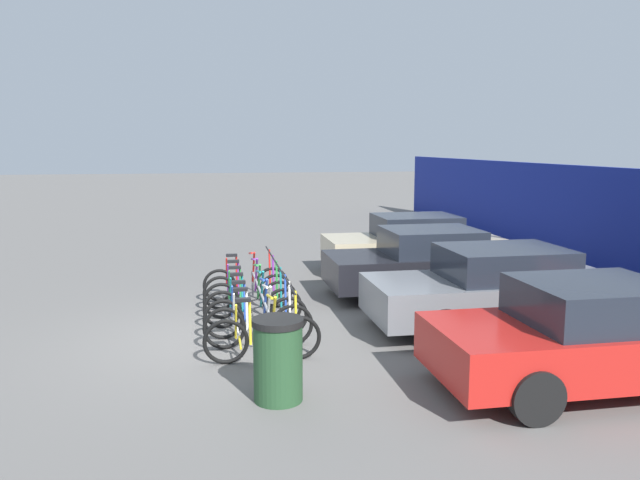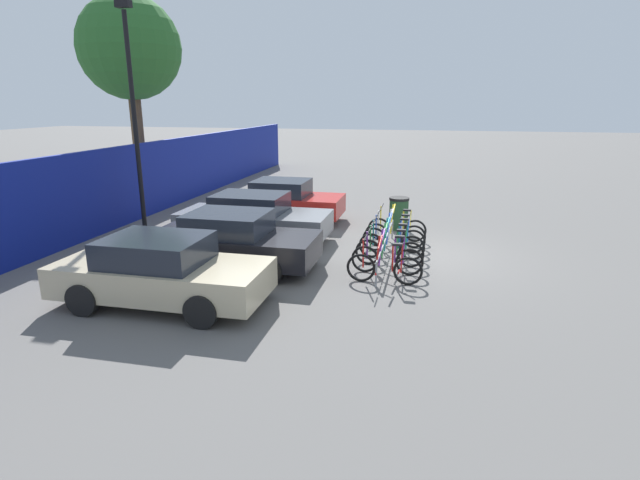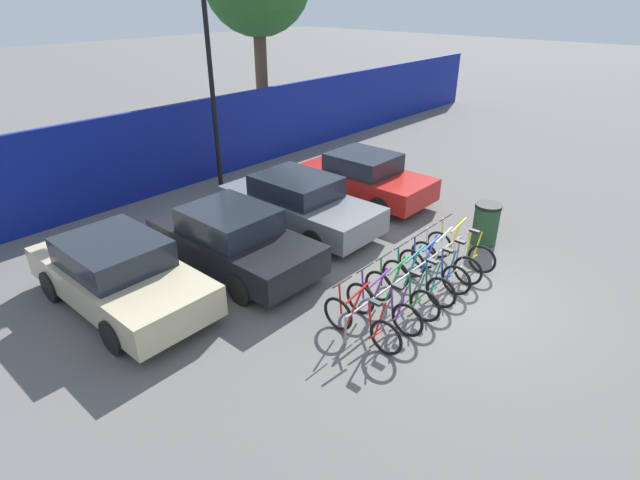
{
  "view_description": "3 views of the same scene",
  "coord_description": "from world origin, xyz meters",
  "px_view_note": "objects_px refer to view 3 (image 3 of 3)",
  "views": [
    {
      "loc": [
        9.88,
        -0.24,
        3.11
      ],
      "look_at": [
        -1.45,
        1.86,
        1.34
      ],
      "focal_mm": 35.0,
      "sensor_mm": 36.0,
      "label": 1
    },
    {
      "loc": [
        -13.04,
        -0.42,
        3.97
      ],
      "look_at": [
        -1.61,
        2.18,
        0.69
      ],
      "focal_mm": 28.0,
      "sensor_mm": 36.0,
      "label": 2
    },
    {
      "loc": [
        -8.24,
        -3.65,
        5.59
      ],
      "look_at": [
        -1.26,
        2.51,
        0.91
      ],
      "focal_mm": 28.0,
      "sensor_mm": 36.0,
      "label": 3
    }
  ],
  "objects_px": {
    "car_red": "(365,178)",
    "trash_bin": "(486,224)",
    "bicycle_blue": "(433,270)",
    "lamp_post": "(210,63)",
    "car_grey": "(299,203)",
    "car_beige": "(119,274)",
    "bicycle_white": "(445,261)",
    "bicycle_purple": "(383,307)",
    "bicycle_green": "(401,294)",
    "bicycle_red": "(361,323)",
    "bicycle_teal": "(418,281)",
    "car_black": "(233,239)",
    "bike_rack": "(411,274)",
    "bicycle_yellow": "(460,250)"
  },
  "relations": [
    {
      "from": "car_red",
      "to": "trash_bin",
      "type": "distance_m",
      "value": 3.94
    },
    {
      "from": "bicycle_blue",
      "to": "lamp_post",
      "type": "height_order",
      "value": "lamp_post"
    },
    {
      "from": "car_grey",
      "to": "car_beige",
      "type": "bearing_deg",
      "value": 178.23
    },
    {
      "from": "bicycle_white",
      "to": "car_beige",
      "type": "relative_size",
      "value": 0.41
    },
    {
      "from": "bicycle_white",
      "to": "bicycle_purple",
      "type": "bearing_deg",
      "value": 179.17
    },
    {
      "from": "trash_bin",
      "to": "bicycle_white",
      "type": "bearing_deg",
      "value": -178.42
    },
    {
      "from": "lamp_post",
      "to": "bicycle_green",
      "type": "bearing_deg",
      "value": -103.89
    },
    {
      "from": "bicycle_red",
      "to": "bicycle_green",
      "type": "bearing_deg",
      "value": 2.39
    },
    {
      "from": "bicycle_green",
      "to": "car_grey",
      "type": "relative_size",
      "value": 0.39
    },
    {
      "from": "bicycle_green",
      "to": "bicycle_blue",
      "type": "xyz_separation_m",
      "value": [
        1.22,
        0.0,
        0.0
      ]
    },
    {
      "from": "bicycle_white",
      "to": "bicycle_teal",
      "type": "bearing_deg",
      "value": 179.17
    },
    {
      "from": "bicycle_blue",
      "to": "car_red",
      "type": "relative_size",
      "value": 0.43
    },
    {
      "from": "car_beige",
      "to": "car_red",
      "type": "distance_m",
      "value": 7.56
    },
    {
      "from": "bicycle_red",
      "to": "car_black",
      "type": "relative_size",
      "value": 0.42
    },
    {
      "from": "bicycle_red",
      "to": "lamp_post",
      "type": "distance_m",
      "value": 9.23
    },
    {
      "from": "bicycle_green",
      "to": "car_black",
      "type": "bearing_deg",
      "value": 101.74
    },
    {
      "from": "bike_rack",
      "to": "bicycle_yellow",
      "type": "distance_m",
      "value": 1.84
    },
    {
      "from": "bicycle_purple",
      "to": "bicycle_teal",
      "type": "distance_m",
      "value": 1.2
    },
    {
      "from": "bicycle_blue",
      "to": "bicycle_purple",
      "type": "bearing_deg",
      "value": -177.48
    },
    {
      "from": "car_grey",
      "to": "trash_bin",
      "type": "relative_size",
      "value": 4.22
    },
    {
      "from": "bicycle_teal",
      "to": "bicycle_yellow",
      "type": "bearing_deg",
      "value": 1.97
    },
    {
      "from": "car_beige",
      "to": "bicycle_white",
      "type": "bearing_deg",
      "value": -39.34
    },
    {
      "from": "bicycle_purple",
      "to": "car_beige",
      "type": "xyz_separation_m",
      "value": [
        -2.83,
        4.23,
        0.31
      ]
    },
    {
      "from": "bicycle_yellow",
      "to": "car_black",
      "type": "distance_m",
      "value": 5.05
    },
    {
      "from": "bicycle_yellow",
      "to": "trash_bin",
      "type": "xyz_separation_m",
      "value": [
        1.4,
        0.06,
        0.14
      ]
    },
    {
      "from": "car_red",
      "to": "bicycle_yellow",
      "type": "bearing_deg",
      "value": -113.64
    },
    {
      "from": "bicycle_white",
      "to": "car_beige",
      "type": "xyz_separation_m",
      "value": [
        -5.16,
        4.23,
        0.31
      ]
    },
    {
      "from": "bicycle_yellow",
      "to": "bicycle_blue",
      "type": "bearing_deg",
      "value": -177.02
    },
    {
      "from": "lamp_post",
      "to": "trash_bin",
      "type": "height_order",
      "value": "lamp_post"
    },
    {
      "from": "bicycle_blue",
      "to": "trash_bin",
      "type": "bearing_deg",
      "value": 3.78
    },
    {
      "from": "car_black",
      "to": "lamp_post",
      "type": "bearing_deg",
      "value": 54.9
    },
    {
      "from": "lamp_post",
      "to": "trash_bin",
      "type": "relative_size",
      "value": 6.54
    },
    {
      "from": "bicycle_blue",
      "to": "bicycle_green",
      "type": "bearing_deg",
      "value": -177.48
    },
    {
      "from": "bicycle_yellow",
      "to": "car_red",
      "type": "xyz_separation_m",
      "value": [
        1.74,
        3.97,
        0.31
      ]
    },
    {
      "from": "car_beige",
      "to": "lamp_post",
      "type": "distance_m",
      "value": 7.24
    },
    {
      "from": "bicycle_white",
      "to": "car_red",
      "type": "height_order",
      "value": "car_red"
    },
    {
      "from": "bicycle_purple",
      "to": "bicycle_white",
      "type": "bearing_deg",
      "value": 2.94
    },
    {
      "from": "car_grey",
      "to": "bicycle_teal",
      "type": "bearing_deg",
      "value": -101.75
    },
    {
      "from": "car_beige",
      "to": "trash_bin",
      "type": "relative_size",
      "value": 4.09
    },
    {
      "from": "bike_rack",
      "to": "car_beige",
      "type": "xyz_separation_m",
      "value": [
        -3.99,
        4.08,
        0.2
      ]
    },
    {
      "from": "car_red",
      "to": "car_beige",
      "type": "bearing_deg",
      "value": 178.08
    },
    {
      "from": "bicycle_teal",
      "to": "bicycle_yellow",
      "type": "relative_size",
      "value": 1.0
    },
    {
      "from": "bicycle_teal",
      "to": "bicycle_white",
      "type": "height_order",
      "value": "same"
    },
    {
      "from": "bicycle_red",
      "to": "car_black",
      "type": "height_order",
      "value": "car_black"
    },
    {
      "from": "bicycle_yellow",
      "to": "car_red",
      "type": "bearing_deg",
      "value": 69.34
    },
    {
      "from": "bicycle_red",
      "to": "car_grey",
      "type": "bearing_deg",
      "value": 58.74
    },
    {
      "from": "bicycle_green",
      "to": "bicycle_white",
      "type": "height_order",
      "value": "same"
    },
    {
      "from": "bicycle_blue",
      "to": "bicycle_white",
      "type": "height_order",
      "value": "same"
    },
    {
      "from": "car_black",
      "to": "trash_bin",
      "type": "relative_size",
      "value": 3.96
    },
    {
      "from": "bike_rack",
      "to": "car_red",
      "type": "bearing_deg",
      "value": 47.0
    }
  ]
}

